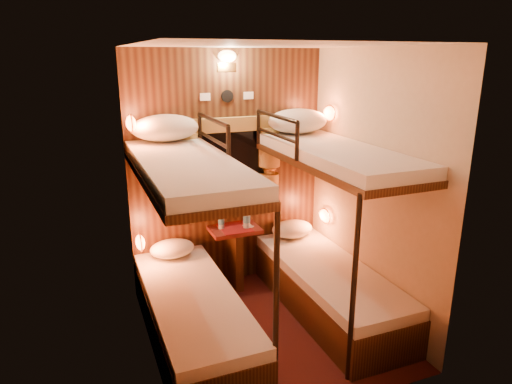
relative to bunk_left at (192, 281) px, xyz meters
name	(u,v)px	position (x,y,z in m)	size (l,w,h in m)	color
floor	(267,328)	(0.65, -0.07, -0.56)	(2.10, 2.10, 0.00)	#3C1510
ceiling	(270,45)	(0.65, -0.07, 1.84)	(2.10, 2.10, 0.00)	silver
wall_back	(227,171)	(0.65, 0.98, 0.64)	(2.40, 2.40, 0.00)	#C6B293
wall_front	(337,248)	(0.65, -1.12, 0.64)	(2.40, 2.40, 0.00)	#C6B293
wall_left	(144,215)	(-0.35, -0.07, 0.64)	(2.40, 2.40, 0.00)	#C6B293
wall_right	(371,187)	(1.65, -0.07, 0.64)	(2.40, 2.40, 0.00)	#C6B293
back_panel	(228,171)	(0.65, 0.97, 0.64)	(2.00, 0.03, 2.40)	black
bunk_left	(192,281)	(0.00, 0.00, 0.00)	(0.72, 1.90, 1.82)	black
bunk_right	(329,256)	(1.30, 0.00, 0.00)	(0.72, 1.90, 1.82)	black
window	(229,174)	(0.65, 0.94, 0.62)	(1.00, 0.12, 0.79)	black
curtains	(230,166)	(0.65, 0.90, 0.71)	(1.10, 0.22, 1.00)	olive
back_fixtures	(227,64)	(0.65, 0.93, 1.69)	(0.54, 0.09, 0.48)	black
reading_lamps	(239,175)	(0.65, 0.63, 0.68)	(2.00, 0.20, 1.25)	#FA5E25
table	(235,249)	(0.65, 0.78, -0.14)	(0.50, 0.34, 0.66)	#571614
bottle_left	(221,220)	(0.52, 0.81, 0.19)	(0.06, 0.06, 0.22)	#99BFE5
bottle_right	(247,218)	(0.76, 0.74, 0.20)	(0.07, 0.07, 0.26)	#99BFE5
sachet_a	(247,226)	(0.78, 0.77, 0.09)	(0.09, 0.07, 0.01)	silver
sachet_b	(250,227)	(0.80, 0.74, 0.09)	(0.07, 0.05, 0.01)	silver
pillow_lower_left	(172,248)	(0.00, 0.75, -0.02)	(0.43, 0.31, 0.17)	silver
pillow_lower_right	(292,229)	(1.30, 0.78, -0.01)	(0.45, 0.32, 0.18)	silver
pillow_upper_left	(165,128)	(0.00, 0.76, 1.15)	(0.60, 0.43, 0.24)	silver
pillow_upper_right	(298,121)	(1.30, 0.71, 1.15)	(0.61, 0.44, 0.24)	silver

